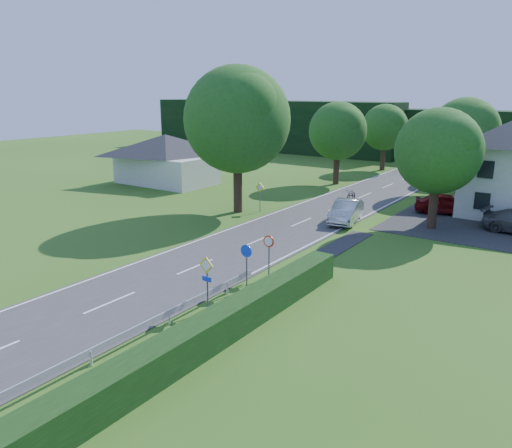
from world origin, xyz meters
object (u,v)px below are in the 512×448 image
Objects in this scene: streetlight at (438,163)px; motorcycle at (351,195)px; parked_car_red at (446,204)px; moving_car at (346,211)px; parked_car_silver_a at (495,206)px.

streetlight reaches higher than motorcycle.
moving_car is at bearing 124.92° from parked_car_red.
streetlight is 4.69m from parked_car_red.
parked_car_red is 3.69m from parked_car_silver_a.
moving_car is at bearing 143.11° from parked_car_silver_a.
motorcycle is (-8.12, 2.99, -3.89)m from streetlight.
streetlight reaches higher than parked_car_silver_a.
parked_car_red is (8.22, 0.01, 0.28)m from motorcycle.
moving_car is 1.04× the size of parked_car_red.
streetlight is 1.77× the size of parked_car_silver_a.
streetlight is 7.61m from moving_car.
moving_car is 7.54m from motorcycle.
parked_car_silver_a is at bearing 32.04° from moving_car.
motorcycle is at bearing 72.90° from parked_car_red.
motorcycle is at bearing 99.47° from moving_car.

